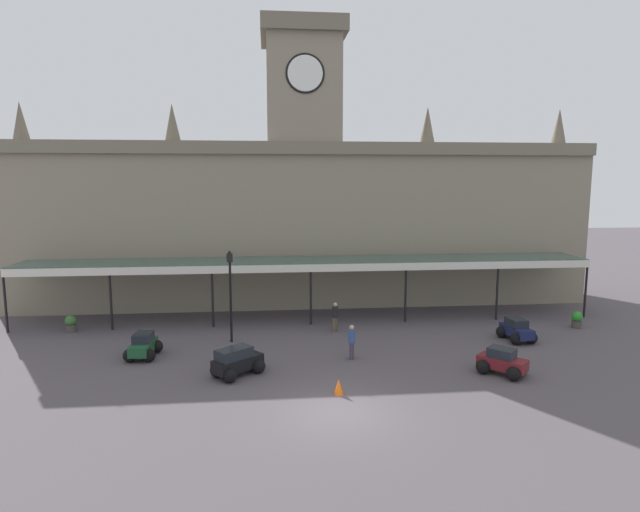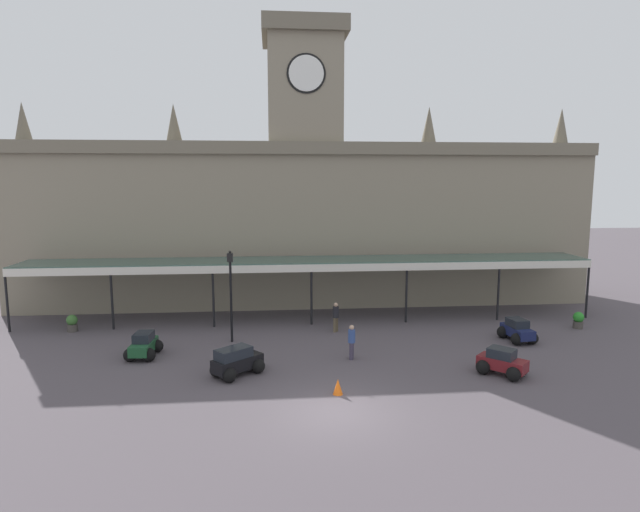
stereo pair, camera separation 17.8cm
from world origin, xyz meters
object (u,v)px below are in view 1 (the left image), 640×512
object	(u,v)px
traffic_cone	(339,387)
car_navy_sedan	(516,331)
car_black_estate	(237,363)
pedestrian_crossing_forecourt	(335,316)
car_green_sedan	(143,347)
pedestrian_near_entrance	(352,341)
car_maroon_sedan	(502,363)
planter_near_kerb	(71,323)
victorian_lamppost	(230,286)
planter_by_canopy	(577,320)

from	to	relation	value
traffic_cone	car_navy_sedan	bearing A→B (deg)	30.85
car_black_estate	pedestrian_crossing_forecourt	bearing A→B (deg)	50.81
car_green_sedan	pedestrian_crossing_forecourt	world-z (taller)	pedestrian_crossing_forecourt
car_black_estate	pedestrian_near_entrance	xyz separation A→B (m)	(5.32, 1.64, 0.34)
car_maroon_sedan	planter_near_kerb	bearing A→B (deg)	157.78
traffic_cone	pedestrian_crossing_forecourt	bearing A→B (deg)	83.70
car_green_sedan	traffic_cone	size ratio (longest dim) A/B	3.35
planter_near_kerb	victorian_lamppost	bearing A→B (deg)	-16.83
pedestrian_near_entrance	planter_near_kerb	size ratio (longest dim) A/B	1.74
car_black_estate	pedestrian_near_entrance	world-z (taller)	pedestrian_near_entrance
pedestrian_crossing_forecourt	traffic_cone	world-z (taller)	pedestrian_crossing_forecourt
pedestrian_near_entrance	car_green_sedan	bearing A→B (deg)	172.84
car_maroon_sedan	car_navy_sedan	bearing A→B (deg)	58.15
car_black_estate	car_navy_sedan	distance (m)	14.98
planter_near_kerb	car_green_sedan	bearing A→B (deg)	-43.54
traffic_cone	planter_near_kerb	distance (m)	17.16
car_navy_sedan	planter_near_kerb	size ratio (longest dim) A/B	2.23
car_green_sedan	car_maroon_sedan	bearing A→B (deg)	-13.50
pedestrian_crossing_forecourt	pedestrian_near_entrance	xyz separation A→B (m)	(0.20, -4.64, 0.00)
car_black_estate	pedestrian_crossing_forecourt	xyz separation A→B (m)	(5.12, 6.28, 0.34)
car_green_sedan	car_black_estate	size ratio (longest dim) A/B	0.88
pedestrian_crossing_forecourt	car_black_estate	bearing A→B (deg)	-129.19
car_maroon_sedan	planter_near_kerb	size ratio (longest dim) A/B	2.31
traffic_cone	planter_by_canopy	world-z (taller)	planter_by_canopy
victorian_lamppost	planter_by_canopy	distance (m)	19.86
car_black_estate	planter_by_canopy	world-z (taller)	car_black_estate
car_navy_sedan	car_maroon_sedan	xyz separation A→B (m)	(-2.93, -4.72, 0.00)
car_navy_sedan	pedestrian_near_entrance	distance (m)	9.44
car_green_sedan	planter_near_kerb	size ratio (longest dim) A/B	2.19
car_black_estate	car_navy_sedan	xyz separation A→B (m)	(14.52, 3.71, -0.06)
car_navy_sedan	car_maroon_sedan	size ratio (longest dim) A/B	0.96
car_green_sedan	planter_near_kerb	xyz separation A→B (m)	(-5.04, 4.79, -0.01)
car_green_sedan	victorian_lamppost	size ratio (longest dim) A/B	0.43
car_navy_sedan	victorian_lamppost	xyz separation A→B (m)	(-15.08, 1.21, 2.52)
planter_by_canopy	victorian_lamppost	bearing A→B (deg)	-177.73
traffic_cone	planter_by_canopy	distance (m)	17.06
pedestrian_near_entrance	pedestrian_crossing_forecourt	bearing A→B (deg)	92.47
pedestrian_near_entrance	traffic_cone	size ratio (longest dim) A/B	2.66
pedestrian_near_entrance	car_black_estate	bearing A→B (deg)	-162.90
car_maroon_sedan	pedestrian_near_entrance	world-z (taller)	pedestrian_near_entrance
car_green_sedan	car_navy_sedan	distance (m)	19.17
car_navy_sedan	pedestrian_crossing_forecourt	bearing A→B (deg)	164.71
car_green_sedan	car_black_estate	xyz separation A→B (m)	(4.64, -2.89, 0.06)
pedestrian_crossing_forecourt	planter_near_kerb	xyz separation A→B (m)	(-14.80, 1.40, -0.42)
traffic_cone	car_black_estate	bearing A→B (deg)	149.10
car_maroon_sedan	pedestrian_crossing_forecourt	xyz separation A→B (m)	(-6.47, 7.29, 0.41)
pedestrian_near_entrance	planter_by_canopy	size ratio (longest dim) A/B	1.74
planter_by_canopy	car_navy_sedan	bearing A→B (deg)	-156.55
car_navy_sedan	pedestrian_crossing_forecourt	distance (m)	9.75
car_black_estate	pedestrian_crossing_forecourt	world-z (taller)	pedestrian_crossing_forecourt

